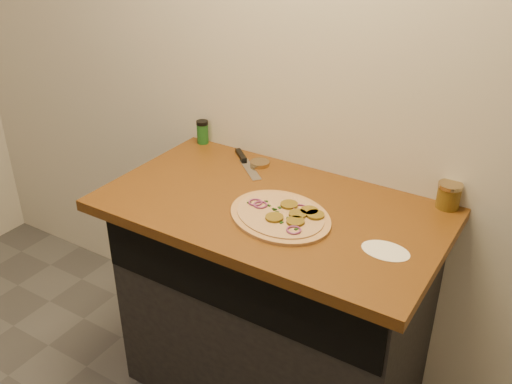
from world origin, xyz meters
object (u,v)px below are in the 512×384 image
Objects in this scene: chefs_knife at (245,162)px; pizza at (281,215)px; salsa_jar at (449,195)px; spice_shaker at (203,132)px.

pizza is at bearing -41.32° from chefs_knife.
salsa_jar reaches higher than pizza.
pizza is 0.58m from salsa_jar.
spice_shaker reaches higher than salsa_jar.
salsa_jar is (0.79, 0.07, 0.04)m from chefs_knife.
salsa_jar is (0.45, 0.37, 0.04)m from pizza.
salsa_jar is 0.90× the size of spice_shaker.
salsa_jar is at bearing 5.25° from chefs_knife.
chefs_knife is 0.28m from spice_shaker.
pizza is at bearing -31.48° from spice_shaker.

